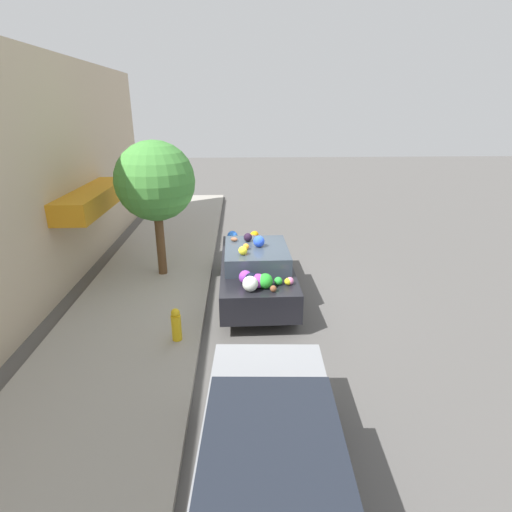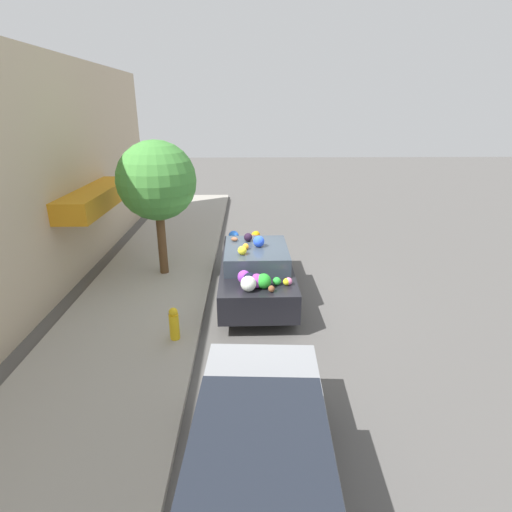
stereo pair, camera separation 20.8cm
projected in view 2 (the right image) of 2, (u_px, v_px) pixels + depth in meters
The scene contains 7 objects.
ground_plane at pixel (250, 296), 10.36m from camera, with size 60.00×60.00×0.00m, color #565451.
sidewalk_curb at pixel (146, 294), 10.28m from camera, with size 24.00×3.20×0.14m.
building_facade at pixel (41, 184), 9.35m from camera, with size 18.00×1.20×5.89m.
street_tree at pixel (157, 181), 10.56m from camera, with size 2.11×2.11×3.68m.
fire_hydrant at pixel (174, 324), 8.08m from camera, with size 0.20×0.20×0.70m.
art_car at pixel (256, 270), 10.04m from camera, with size 4.16×1.81×1.67m.
parked_car_plain at pixel (260, 477), 4.45m from camera, with size 4.52×1.88×1.43m.
Camera 2 is at (-9.33, 0.05, 4.61)m, focal length 28.00 mm.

